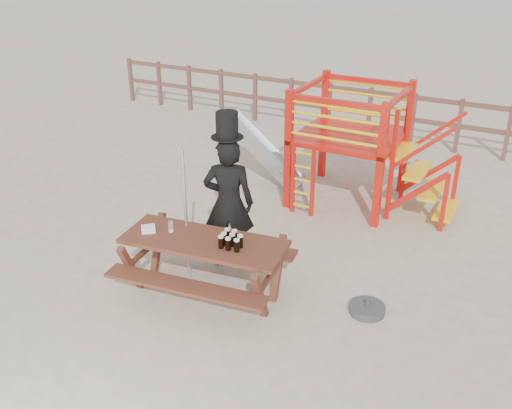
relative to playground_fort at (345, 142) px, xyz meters
The scene contains 10 objects.
ground 3.74m from the playground_fort, 91.99° to the right, with size 60.00×60.00×0.00m, color beige.
back_fence 3.44m from the playground_fort, 92.08° to the left, with size 15.09×0.09×1.20m.
playground_fort is the anchor object (origin of this frame).
picnic_table 3.82m from the playground_fort, 98.13° to the right, with size 2.30×1.73×0.83m.
man_with_hat 2.99m from the playground_fort, 102.41° to the right, with size 0.84×0.71×2.30m.
metal_pole 3.64m from the playground_fort, 105.29° to the right, with size 0.04×0.04×1.92m, color #B2B2B7.
parasol_base 3.62m from the playground_fort, 64.10° to the right, with size 0.46×0.46×0.20m.
paper_bag 4.11m from the playground_fort, 108.43° to the right, with size 0.18×0.14×0.08m, color white.
stout_pints 3.72m from the playground_fort, 92.24° to the right, with size 0.32×0.28×0.17m.
empty_glasses 3.90m from the playground_fort, 105.38° to the right, with size 0.07×0.07×0.15m.
Camera 1 is at (3.21, -5.50, 4.43)m, focal length 40.00 mm.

